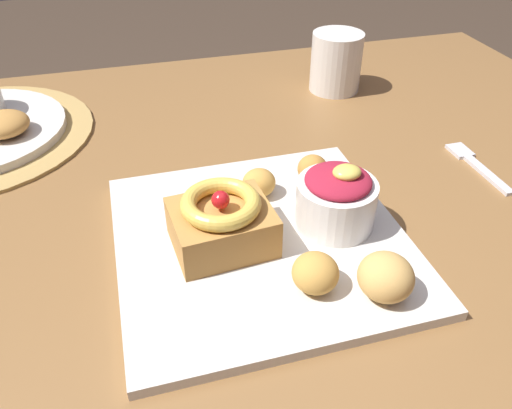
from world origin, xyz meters
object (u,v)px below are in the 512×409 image
back_pastry (3,124)px  coffee_mug (336,62)px  fritter_extra (386,277)px  fritter_middle (312,169)px  fork (475,164)px  front_plate (261,240)px  berry_ramekin (336,199)px  fritter_front (315,273)px  fritter_back (259,183)px  cake_slice (222,222)px

back_pastry → coffee_mug: 0.52m
fritter_extra → back_pastry: (-0.37, 0.41, -0.00)m
back_pastry → fritter_middle: bearing=-30.0°
back_pastry → fork: size_ratio=0.56×
back_pastry → coffee_mug: coffee_mug is taller
back_pastry → fork: back_pastry is taller
front_plate → berry_ramekin: bearing=0.2°
fritter_middle → coffee_mug: bearing=62.2°
fritter_front → fork: fritter_front is taller
fritter_middle → back_pastry: size_ratio=0.53×
front_plate → berry_ramekin: 0.09m
berry_ramekin → coffee_mug: coffee_mug is taller
fritter_back → fork: size_ratio=0.31×
cake_slice → fritter_middle: size_ratio=2.90×
fritter_front → fritter_middle: fritter_front is taller
fritter_back → berry_ramekin: bearing=-48.3°
cake_slice → coffee_mug: bearing=52.4°
fritter_middle → fritter_front: bearing=-109.8°
fritter_extra → front_plate: bearing=128.2°
fritter_extra → coffee_mug: coffee_mug is taller
fritter_middle → fritter_back: same height
front_plate → fritter_back: fritter_back is taller
back_pastry → berry_ramekin: bearing=-39.3°
fritter_back → coffee_mug: bearing=52.9°
fritter_front → fritter_middle: size_ratio=1.23×
coffee_mug → cake_slice: bearing=-127.6°
fritter_front → coffee_mug: bearing=65.2°
cake_slice → fritter_middle: bearing=33.4°
fritter_extra → fork: size_ratio=0.43×
fritter_front → back_pastry: size_ratio=0.65×
fritter_front → back_pastry: 0.50m
fritter_middle → coffee_mug: size_ratio=0.38×
fritter_middle → back_pastry: (-0.38, 0.22, 0.00)m
front_plate → fork: (0.32, 0.08, -0.00)m
coffee_mug → berry_ramekin: bearing=-112.7°
cake_slice → berry_ramekin: size_ratio=1.24×
cake_slice → fritter_front: size_ratio=2.36×
fritter_middle → back_pastry: bearing=150.0°
fritter_back → coffee_mug: 0.35m
fritter_back → fork: fritter_back is taller
fritter_middle → fork: size_ratio=0.29×
coffee_mug → fritter_front: bearing=-114.8°
berry_ramekin → fork: (0.24, 0.08, -0.04)m
fritter_front → fork: bearing=29.1°
fritter_middle → coffee_mug: (0.14, 0.27, 0.02)m
fritter_middle → fork: bearing=-2.1°
fritter_front → fritter_extra: 0.06m
front_plate → coffee_mug: 0.43m
cake_slice → front_plate: bearing=1.9°
berry_ramekin → coffee_mug: size_ratio=0.90×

